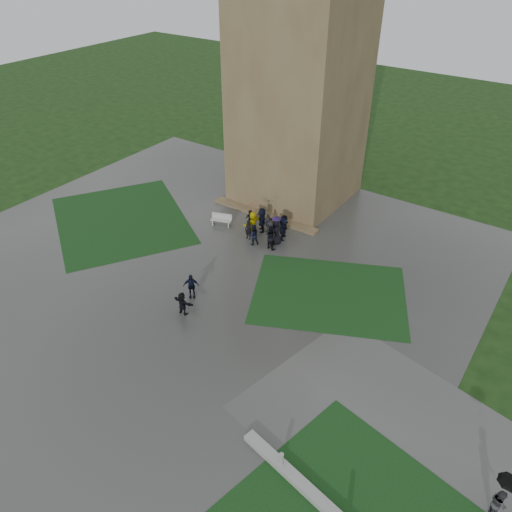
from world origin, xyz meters
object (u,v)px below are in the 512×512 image
Objects in this scene: tower at (300,82)px; bench at (221,219)px; pedestrian_path at (503,494)px; pedestrian_near at (182,303)px; pedestrian_mid at (191,286)px.

tower is 11.26× the size of bench.
pedestrian_path is at bearing -47.45° from bench.
tower is 12.41× the size of pedestrian_near.
pedestrian_mid is (3.76, -7.64, 0.34)m from bench.
pedestrian_mid is at bearing -82.76° from tower.
pedestrian_path is (19.92, -18.34, -7.62)m from tower.
tower is at bearing 59.73° from pedestrian_mid.
pedestrian_near is (4.35, -9.08, 0.27)m from bench.
tower is 18.48m from pedestrian_near.
bench is (-1.86, -7.27, -8.52)m from tower.
pedestrian_path is at bearing -48.29° from pedestrian_mid.
pedestrian_near is 0.62× the size of pedestrian_path.
pedestrian_near is at bearing 173.46° from pedestrian_path.
tower is 11.36m from bench.
bench is 1.10× the size of pedestrian_near.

